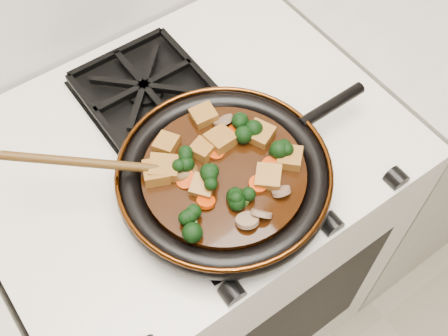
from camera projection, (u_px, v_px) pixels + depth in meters
stove at (196, 247)px, 1.39m from camera, size 0.76×0.60×0.90m
burner_grate_front at (231, 192)px, 0.94m from camera, size 0.23×0.23×0.03m
burner_grate_back at (144, 89)px, 1.06m from camera, size 0.23×0.23×0.03m
skillet at (225, 176)px, 0.92m from camera, size 0.48×0.36×0.05m
braising_sauce at (224, 175)px, 0.92m from camera, size 0.27×0.27×0.02m
tofu_cube_0 at (260, 134)px, 0.94m from camera, size 0.05×0.05×0.02m
tofu_cube_1 at (164, 168)px, 0.90m from camera, size 0.06×0.06×0.03m
tofu_cube_2 at (204, 116)px, 0.96m from camera, size 0.05×0.04×0.02m
tofu_cube_3 at (203, 186)px, 0.89m from camera, size 0.05×0.05×0.02m
tofu_cube_4 at (166, 144)px, 0.93m from camera, size 0.05×0.05×0.02m
tofu_cube_5 at (269, 177)px, 0.89m from camera, size 0.06×0.06×0.03m
tofu_cube_6 at (203, 150)px, 0.92m from camera, size 0.05×0.05×0.03m
tofu_cube_7 at (220, 140)px, 0.93m from camera, size 0.05×0.05×0.03m
tofu_cube_8 at (156, 172)px, 0.90m from camera, size 0.06×0.06×0.03m
tofu_cube_9 at (290, 158)px, 0.91m from camera, size 0.06×0.06×0.03m
broccoli_floret_0 at (245, 201)px, 0.87m from camera, size 0.09×0.08×0.07m
broccoli_floret_1 at (246, 127)px, 0.94m from camera, size 0.07×0.07×0.06m
broccoli_floret_2 at (194, 223)px, 0.85m from camera, size 0.07×0.08×0.06m
broccoli_floret_3 at (213, 181)px, 0.89m from camera, size 0.08×0.08×0.06m
broccoli_floret_4 at (182, 163)px, 0.90m from camera, size 0.08×0.08×0.07m
broccoli_floret_5 at (283, 155)px, 0.91m from camera, size 0.09×0.09×0.07m
carrot_coin_0 at (186, 180)px, 0.90m from camera, size 0.03×0.03×0.02m
carrot_coin_1 at (215, 151)px, 0.93m from camera, size 0.03×0.03×0.02m
carrot_coin_2 at (206, 202)px, 0.87m from camera, size 0.03×0.03×0.02m
carrot_coin_3 at (236, 130)px, 0.95m from camera, size 0.03×0.03×0.01m
carrot_coin_4 at (258, 184)px, 0.89m from camera, size 0.03×0.03×0.01m
carrot_coin_5 at (270, 165)px, 0.91m from camera, size 0.03×0.03×0.02m
mushroom_slice_0 at (223, 121)px, 0.96m from camera, size 0.04×0.03×0.03m
mushroom_slice_1 at (163, 167)px, 0.91m from camera, size 0.04×0.04×0.03m
mushroom_slice_2 at (261, 214)px, 0.86m from camera, size 0.04×0.04×0.03m
mushroom_slice_3 at (281, 191)px, 0.88m from camera, size 0.03×0.03×0.03m
mushroom_slice_4 at (247, 220)px, 0.85m from camera, size 0.05×0.05×0.02m
wooden_spoon at (130, 166)px, 0.88m from camera, size 0.16×0.11×0.28m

